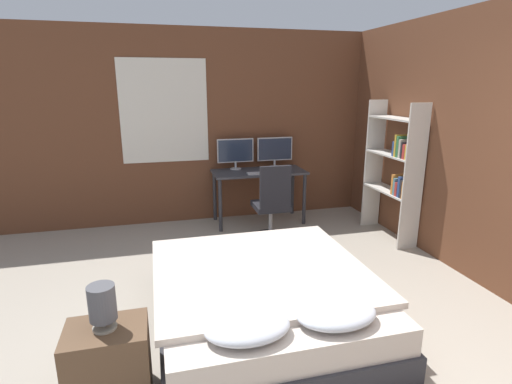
# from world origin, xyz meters

# --- Properties ---
(wall_back) EXTENTS (12.00, 0.08, 2.70)m
(wall_back) POSITION_xyz_m (-0.02, 4.04, 1.35)
(wall_back) COLOR brown
(wall_back) RESTS_ON ground_plane
(wall_side_right) EXTENTS (0.06, 12.00, 2.70)m
(wall_side_right) POSITION_xyz_m (1.97, 1.50, 1.35)
(wall_side_right) COLOR brown
(wall_side_right) RESTS_ON ground_plane
(bed) EXTENTS (1.73, 1.93, 0.55)m
(bed) POSITION_xyz_m (-0.35, 1.14, 0.24)
(bed) COLOR #2D2D33
(bed) RESTS_ON ground_plane
(nightstand) EXTENTS (0.49, 0.37, 0.52)m
(nightstand) POSITION_xyz_m (-1.51, 0.59, 0.26)
(nightstand) COLOR brown
(nightstand) RESTS_ON ground_plane
(bedside_lamp) EXTENTS (0.16, 0.16, 0.28)m
(bedside_lamp) POSITION_xyz_m (-1.51, 0.59, 0.69)
(bedside_lamp) COLOR gray
(bedside_lamp) RESTS_ON nightstand
(desk) EXTENTS (1.31, 0.60, 0.76)m
(desk) POSITION_xyz_m (0.28, 3.67, 0.66)
(desk) COLOR #38383D
(desk) RESTS_ON ground_plane
(monitor_left) EXTENTS (0.53, 0.16, 0.44)m
(monitor_left) POSITION_xyz_m (-0.02, 3.87, 1.02)
(monitor_left) COLOR #B7B7BC
(monitor_left) RESTS_ON desk
(monitor_right) EXTENTS (0.53, 0.16, 0.44)m
(monitor_right) POSITION_xyz_m (0.57, 3.87, 1.02)
(monitor_right) COLOR #B7B7BC
(monitor_right) RESTS_ON desk
(keyboard) EXTENTS (0.42, 0.13, 0.02)m
(keyboard) POSITION_xyz_m (0.28, 3.48, 0.77)
(keyboard) COLOR #B7B7BC
(keyboard) RESTS_ON desk
(computer_mouse) EXTENTS (0.07, 0.05, 0.04)m
(computer_mouse) POSITION_xyz_m (0.58, 3.48, 0.78)
(computer_mouse) COLOR #B7B7BC
(computer_mouse) RESTS_ON desk
(office_chair) EXTENTS (0.52, 0.52, 1.01)m
(office_chair) POSITION_xyz_m (0.25, 2.92, 0.40)
(office_chair) COLOR black
(office_chair) RESTS_ON ground_plane
(bookshelf) EXTENTS (0.27, 0.91, 1.75)m
(bookshelf) POSITION_xyz_m (1.79, 2.60, 0.97)
(bookshelf) COLOR beige
(bookshelf) RESTS_ON ground_plane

